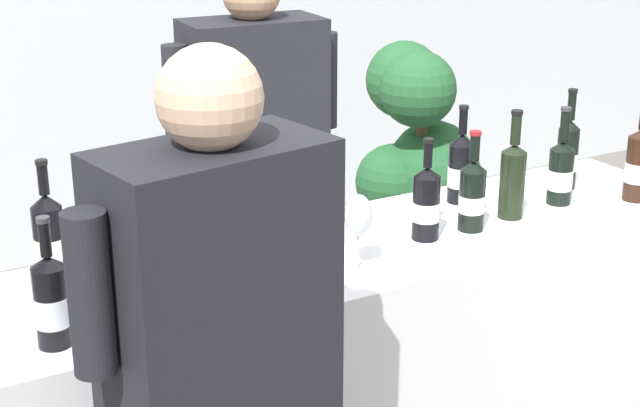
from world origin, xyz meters
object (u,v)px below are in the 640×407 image
(wine_bottle_9, at_px, (567,153))
(wine_bottle_6, at_px, (472,195))
(wine_bottle_0, at_px, (220,225))
(wine_bottle_8, at_px, (638,165))
(wine_bottle_4, at_px, (51,301))
(potted_shrub, at_px, (421,165))
(wine_bottle_5, at_px, (513,177))
(wine_glass, at_px, (358,218))
(wine_bottle_3, at_px, (461,168))
(wine_bottle_10, at_px, (426,203))
(wine_bottle_2, at_px, (295,215))
(person_server, at_px, (257,219))
(wine_bottle_7, at_px, (561,171))
(wine_bottle_1, at_px, (49,239))
(ice_bucket, at_px, (151,263))

(wine_bottle_9, bearing_deg, wine_bottle_6, -163.51)
(wine_bottle_0, relative_size, wine_bottle_8, 0.94)
(wine_bottle_4, distance_m, potted_shrub, 2.39)
(wine_bottle_5, relative_size, wine_glass, 1.61)
(wine_bottle_0, height_order, wine_bottle_3, same)
(wine_bottle_3, xyz_separation_m, wine_bottle_10, (-0.29, -0.21, -0.00))
(wine_bottle_2, bearing_deg, person_server, 74.01)
(wine_bottle_7, distance_m, wine_bottle_9, 0.17)
(wine_bottle_4, xyz_separation_m, wine_bottle_9, (1.81, 0.27, 0.01))
(wine_bottle_2, bearing_deg, wine_bottle_9, 4.95)
(wine_bottle_1, xyz_separation_m, wine_bottle_3, (1.32, -0.02, -0.01))
(wine_bottle_4, height_order, potted_shrub, potted_shrub)
(wine_bottle_1, xyz_separation_m, wine_bottle_8, (1.83, -0.28, -0.00))
(wine_bottle_6, bearing_deg, wine_glass, -169.70)
(wine_bottle_3, bearing_deg, person_server, 138.10)
(wine_bottle_0, relative_size, wine_bottle_1, 0.95)
(wine_bottle_3, bearing_deg, wine_bottle_0, -173.20)
(wine_bottle_2, bearing_deg, ice_bucket, -171.79)
(wine_bottle_7, bearing_deg, wine_bottle_5, -173.89)
(wine_bottle_1, bearing_deg, wine_bottle_7, -6.67)
(wine_bottle_5, xyz_separation_m, person_server, (-0.56, 0.66, -0.25))
(wine_bottle_2, distance_m, ice_bucket, 0.45)
(wine_bottle_6, xyz_separation_m, person_server, (-0.39, 0.68, -0.23))
(wine_bottle_1, relative_size, wine_bottle_5, 0.99)
(wine_bottle_8, relative_size, wine_glass, 1.61)
(wine_bottle_1, height_order, person_server, person_server)
(wine_bottle_9, distance_m, ice_bucket, 1.54)
(wine_bottle_4, bearing_deg, wine_bottle_2, 13.60)
(wine_bottle_0, bearing_deg, wine_glass, -31.31)
(wine_bottle_0, relative_size, potted_shrub, 0.26)
(wine_bottle_5, relative_size, potted_shrub, 0.27)
(wine_bottle_4, bearing_deg, wine_bottle_8, 1.83)
(wine_bottle_10, height_order, wine_glass, wine_bottle_10)
(wine_bottle_3, height_order, person_server, person_server)
(wine_bottle_1, bearing_deg, wine_bottle_9, -2.60)
(wine_bottle_1, xyz_separation_m, wine_glass, (0.75, -0.32, 0.02))
(wine_bottle_6, xyz_separation_m, wine_bottle_9, (0.52, 0.16, 0.01))
(wine_glass, bearing_deg, potted_shrub, 48.58)
(wine_bottle_6, bearing_deg, wine_bottle_3, 60.16)
(wine_bottle_8, distance_m, person_server, 1.28)
(wine_bottle_4, distance_m, person_server, 1.22)
(wine_bottle_1, height_order, wine_bottle_4, wine_bottle_1)
(wine_bottle_4, xyz_separation_m, wine_glass, (0.83, 0.03, 0.04))
(wine_bottle_0, height_order, wine_bottle_2, wine_bottle_2)
(wine_bottle_3, height_order, ice_bucket, wine_bottle_3)
(wine_bottle_5, xyz_separation_m, wine_glass, (-0.62, -0.11, 0.02))
(wine_bottle_7, bearing_deg, wine_bottle_1, 173.33)
(wine_bottle_2, height_order, wine_bottle_3, wine_bottle_2)
(wine_bottle_5, bearing_deg, wine_bottle_8, -9.15)
(wine_bottle_0, bearing_deg, potted_shrub, 36.92)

